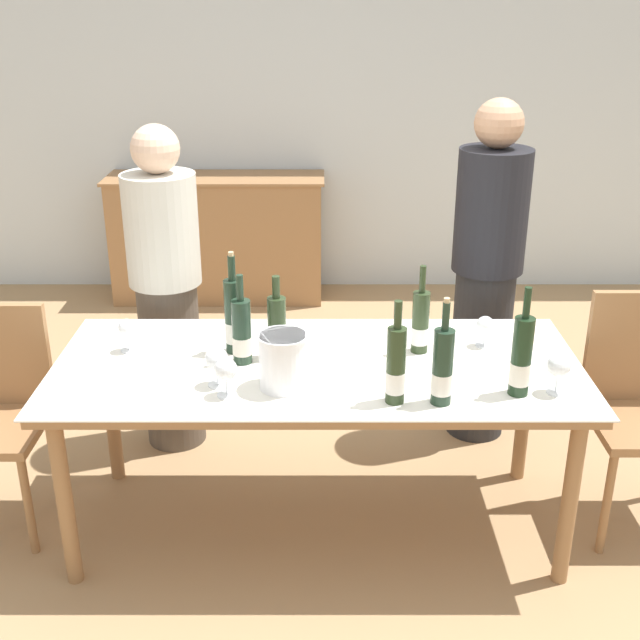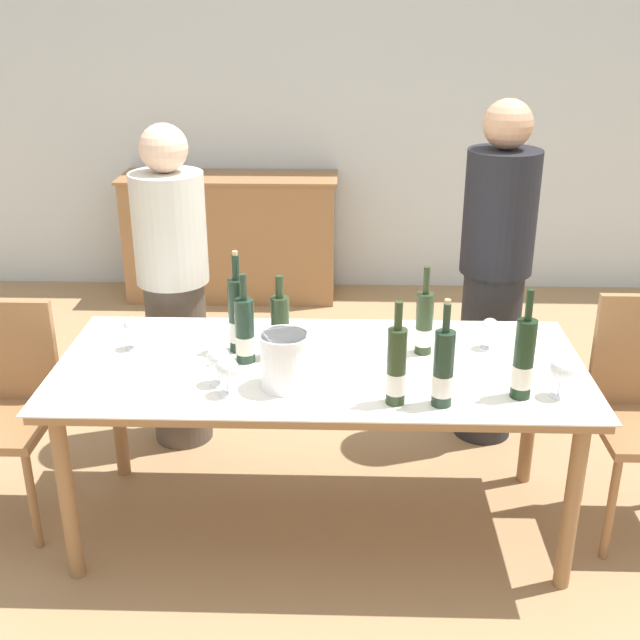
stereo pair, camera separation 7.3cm
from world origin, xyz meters
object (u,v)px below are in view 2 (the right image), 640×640
at_px(wine_bottle_4, 523,361).
at_px(wine_glass_5, 132,327).
at_px(wine_bottle_1, 443,370).
at_px(wine_glass_3, 490,328).
at_px(wine_bottle_0, 245,332).
at_px(person_guest_left, 494,278).
at_px(chair_left_end, 1,398).
at_px(wine_glass_0, 227,369).
at_px(person_host, 174,292).
at_px(wine_bottle_5, 280,328).
at_px(wine_glass_2, 561,370).
at_px(sideboard_cabinet, 231,237).
at_px(wine_bottle_6, 396,368).
at_px(wine_glass_4, 218,359).
at_px(ice_bucket, 284,359).
at_px(dining_table, 320,379).
at_px(wine_glass_1, 302,346).
at_px(wine_bottle_3, 424,324).
at_px(wine_bottle_2, 238,317).

height_order(wine_bottle_4, wine_glass_5, wine_bottle_4).
height_order(wine_bottle_1, wine_glass_3, wine_bottle_1).
xyz_separation_m(wine_bottle_0, person_guest_left, (1.07, 0.76, -0.04)).
bearing_deg(wine_bottle_1, chair_left_end, 167.08).
height_order(wine_glass_0, person_host, person_host).
height_order(wine_bottle_1, wine_bottle_5, wine_bottle_1).
relative_size(wine_bottle_1, wine_glass_2, 2.59).
bearing_deg(sideboard_cabinet, wine_bottle_5, -77.99).
bearing_deg(chair_left_end, person_host, 44.62).
distance_m(wine_bottle_1, wine_bottle_6, 0.16).
xyz_separation_m(wine_bottle_0, person_host, (-0.41, 0.67, -0.09)).
bearing_deg(wine_glass_4, wine_bottle_5, 50.22).
bearing_deg(wine_glass_0, person_guest_left, 43.02).
bearing_deg(wine_bottle_5, person_host, 131.08).
bearing_deg(ice_bucket, chair_left_end, 166.71).
height_order(dining_table, wine_glass_4, wine_glass_4).
xyz_separation_m(wine_glass_4, person_host, (-0.34, 0.87, -0.07)).
bearing_deg(wine_glass_2, wine_bottle_5, 163.03).
xyz_separation_m(dining_table, wine_glass_4, (-0.36, -0.18, 0.17)).
bearing_deg(wine_glass_3, sideboard_cabinet, 118.79).
xyz_separation_m(sideboard_cabinet, wine_bottle_4, (1.42, -2.91, 0.44)).
bearing_deg(ice_bucket, sideboard_cabinet, 101.61).
height_order(wine_bottle_0, wine_glass_1, wine_bottle_0).
height_order(wine_bottle_3, wine_bottle_5, wine_bottle_3).
bearing_deg(wine_glass_0, wine_bottle_6, -4.17).
bearing_deg(wine_glass_2, chair_left_end, 171.33).
relative_size(wine_glass_0, wine_glass_1, 1.02).
bearing_deg(wine_bottle_0, ice_bucket, -51.60).
xyz_separation_m(ice_bucket, wine_bottle_3, (0.52, 0.31, 0.01)).
distance_m(wine_bottle_2, wine_glass_5, 0.42).
distance_m(wine_bottle_5, wine_glass_4, 0.32).
bearing_deg(wine_glass_5, wine_glass_2, -12.68).
bearing_deg(person_host, wine_glass_4, -68.74).
relative_size(wine_bottle_6, person_host, 0.24).
bearing_deg(sideboard_cabinet, chair_left_end, -102.98).
distance_m(wine_glass_0, wine_glass_5, 0.57).
height_order(wine_glass_2, person_host, person_host).
xyz_separation_m(sideboard_cabinet, wine_bottle_0, (0.42, -2.65, 0.42)).
distance_m(wine_bottle_4, wine_glass_0, 1.03).
bearing_deg(wine_bottle_6, wine_glass_1, 142.79).
bearing_deg(wine_glass_4, wine_glass_1, 24.10).
relative_size(wine_glass_4, chair_left_end, 0.16).
bearing_deg(wine_glass_3, wine_bottle_5, -173.16).
bearing_deg(sideboard_cabinet, wine_glass_4, -83.01).
height_order(wine_bottle_5, wine_glass_0, wine_bottle_5).
height_order(wine_bottle_2, wine_bottle_4, wine_bottle_2).
height_order(wine_bottle_0, chair_left_end, wine_bottle_0).
relative_size(wine_glass_3, person_host, 0.08).
bearing_deg(wine_glass_3, wine_bottle_2, -177.17).
bearing_deg(wine_bottle_4, wine_glass_1, 165.84).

